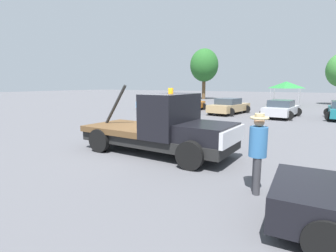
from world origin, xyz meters
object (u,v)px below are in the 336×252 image
Objects in this scene: canopy_tent_green at (286,85)px; parked_car_orange at (190,104)px; parked_car_tan at (229,106)px; person_near_truck at (258,147)px; tow_truck at (164,129)px; parked_car_silver at (281,109)px; traffic_cone at (170,123)px; parked_car_skyblue at (155,103)px; tree_right at (204,65)px.

parked_car_orange is at bearing -122.00° from canopy_tent_green.
parked_car_orange is 0.93× the size of parked_car_tan.
canopy_tent_green is at bearing 76.93° from person_near_truck.
parked_car_silver is at bearing 83.17° from tow_truck.
canopy_tent_green is 20.88m from traffic_cone.
parked_car_tan is 12.34m from canopy_tent_green.
parked_car_silver is at bearing -95.26° from parked_car_skyblue.
tree_right reaches higher than tow_truck.
parked_car_tan is (-5.49, 15.77, -0.46)m from person_near_truck.
parked_car_skyblue is 3.98m from parked_car_orange.
parked_car_tan is (7.90, -0.64, 0.00)m from parked_car_skyblue.
tree_right is (-12.22, 33.39, 4.61)m from tow_truck.
parked_car_tan and parked_car_silver have the same top height.
traffic_cone is at bearing 113.83° from person_near_truck.
tree_right is at bearing 108.52° from traffic_cone.
parked_car_silver is at bearing -101.96° from parked_car_orange.
parked_car_silver is at bearing 76.97° from person_near_truck.
canopy_tent_green is (7.07, 11.31, 1.76)m from parked_car_orange.
parked_car_silver is 1.54× the size of canopy_tent_green.
canopy_tent_green reaches higher than traffic_cone.
parked_car_tan is at bearing 100.48° from tow_truck.
tow_truck is 3.14× the size of person_near_truck.
parked_car_skyblue is 0.88× the size of parked_car_tan.
tree_right is (-6.41, 19.01, 4.90)m from parked_car_orange.
parked_car_orange is 20.65m from tree_right.
canopy_tent_green is 5.45× the size of traffic_cone.
canopy_tent_green reaches higher than parked_car_tan.
parked_car_orange reaches higher than traffic_cone.
person_near_truck is 9.71m from traffic_cone.
tree_right is (-10.34, 19.50, 4.90)m from parked_car_tan.
tree_right reaches higher than parked_car_skyblue.
parked_car_tan is 22.61m from tree_right.
traffic_cone is at bearing -177.41° from parked_car_tan.
tow_truck is 15.51m from parked_car_orange.
tree_right is 30.05m from traffic_cone.
parked_car_skyblue is 0.94× the size of parked_car_silver.
parked_car_skyblue is at bearing 127.08° from traffic_cone.
person_near_truck is at bearing -168.83° from parked_car_silver.
canopy_tent_green reaches higher than person_near_truck.
canopy_tent_green is at bearing -37.94° from parked_car_orange.
canopy_tent_green is 15.84m from tree_right.
parked_car_tan is at bearing 91.22° from parked_car_silver.
person_near_truck is at bearing -141.25° from parked_car_skyblue.
parked_car_tan is at bearing -95.13° from parked_car_skyblue.
parked_car_orange is at bearing 102.15° from person_near_truck.
tow_truck is 13.73m from parked_car_silver.
parked_car_tan is at bearing 83.68° from traffic_cone.
parked_car_silver is (12.07, -1.01, 0.00)m from parked_car_skyblue.
person_near_truck is 3.43× the size of traffic_cone.
traffic_cone is at bearing -101.36° from canopy_tent_green.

